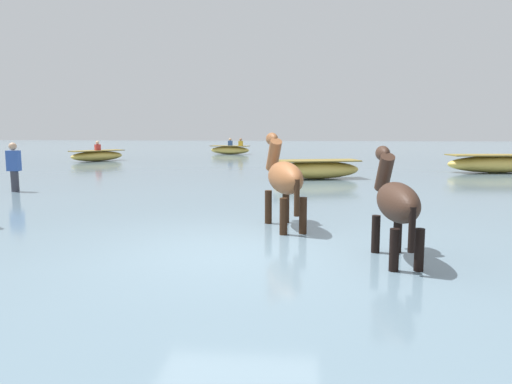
{
  "coord_description": "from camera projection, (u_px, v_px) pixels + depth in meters",
  "views": [
    {
      "loc": [
        0.95,
        -6.59,
        2.03
      ],
      "look_at": [
        0.09,
        2.38,
        0.83
      ],
      "focal_mm": 34.2,
      "sensor_mm": 36.0,
      "label": 1
    }
  ],
  "objects": [
    {
      "name": "horse_trailing_chestnut",
      "position": [
        284.0,
        180.0,
        8.23
      ],
      "size": [
        0.88,
        1.77,
        1.93
      ],
      "color": "brown",
      "rests_on": "ground"
    },
    {
      "name": "water_surface",
      "position": [
        274.0,
        182.0,
        16.71
      ],
      "size": [
        90.0,
        90.0,
        0.33
      ],
      "primitive_type": "cube",
      "color": "slate",
      "rests_on": "ground"
    },
    {
      "name": "person_wading_mid",
      "position": [
        14.0,
        171.0,
        12.92
      ],
      "size": [
        0.33,
        0.22,
        1.63
      ],
      "color": "#383842",
      "rests_on": "ground"
    },
    {
      "name": "boat_mid_channel",
      "position": [
        230.0,
        150.0,
        30.95
      ],
      "size": [
        2.65,
        1.35,
        1.02
      ],
      "color": "gold",
      "rests_on": "water_surface"
    },
    {
      "name": "ground_plane",
      "position": [
        233.0,
        272.0,
        6.86
      ],
      "size": [
        120.0,
        120.0,
        0.0
      ],
      "primitive_type": "plane",
      "color": "gray"
    },
    {
      "name": "boat_distant_east",
      "position": [
        316.0,
        169.0,
        16.2
      ],
      "size": [
        3.08,
        1.78,
        0.76
      ],
      "color": "gold",
      "rests_on": "water_surface"
    },
    {
      "name": "horse_lead_dark_bay",
      "position": [
        396.0,
        205.0,
        6.21
      ],
      "size": [
        0.55,
        1.63,
        1.77
      ],
      "color": "#382319",
      "rests_on": "ground"
    },
    {
      "name": "boat_near_port",
      "position": [
        97.0,
        156.0,
        24.64
      ],
      "size": [
        2.45,
        2.72,
        1.03
      ],
      "color": "gold",
      "rests_on": "water_surface"
    },
    {
      "name": "boat_mid_outer",
      "position": [
        498.0,
        164.0,
        18.34
      ],
      "size": [
        3.91,
        1.59,
        0.68
      ],
      "color": "gold",
      "rests_on": "water_surface"
    }
  ]
}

